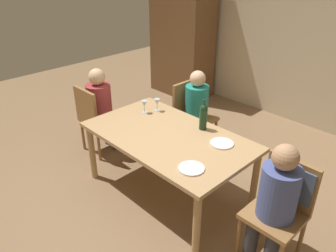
# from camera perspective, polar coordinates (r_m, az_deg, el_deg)

# --- Properties ---
(ground_plane) EXTENTS (10.00, 10.00, 0.00)m
(ground_plane) POSITION_cam_1_polar(r_m,az_deg,el_deg) (3.80, -0.00, -11.11)
(ground_plane) COLOR #846647
(rear_room_partition) EXTENTS (6.40, 0.12, 2.70)m
(rear_room_partition) POSITION_cam_1_polar(r_m,az_deg,el_deg) (5.32, 22.19, 14.63)
(rear_room_partition) COLOR beige
(rear_room_partition) RESTS_ON ground_plane
(armoire_cabinet) EXTENTS (1.18, 0.62, 2.18)m
(armoire_cabinet) POSITION_cam_1_polar(r_m,az_deg,el_deg) (6.09, 2.41, 15.56)
(armoire_cabinet) COLOR brown
(armoire_cabinet) RESTS_ON ground_plane
(dining_table) EXTENTS (1.75, 1.03, 0.73)m
(dining_table) POSITION_cam_1_polar(r_m,az_deg,el_deg) (3.43, -0.00, -2.63)
(dining_table) COLOR tan
(dining_table) RESTS_ON ground_plane
(chair_left_end) EXTENTS (0.44, 0.44, 0.92)m
(chair_left_end) POSITION_cam_1_polar(r_m,az_deg,el_deg) (4.32, -12.51, 1.74)
(chair_left_end) COLOR olive
(chair_left_end) RESTS_ON ground_plane
(chair_right_end) EXTENTS (0.44, 0.46, 0.92)m
(chair_right_end) POSITION_cam_1_polar(r_m,az_deg,el_deg) (2.95, 19.41, -11.41)
(chair_right_end) COLOR olive
(chair_right_end) RESTS_ON ground_plane
(chair_far_left) EXTENTS (0.44, 0.44, 0.92)m
(chair_far_left) POSITION_cam_1_polar(r_m,az_deg,el_deg) (4.35, 4.03, 2.52)
(chair_far_left) COLOR olive
(chair_far_left) RESTS_ON ground_plane
(person_woman_host) EXTENTS (0.31, 0.35, 1.14)m
(person_woman_host) POSITION_cam_1_polar(r_m,az_deg,el_deg) (4.32, -11.43, 3.68)
(person_woman_host) COLOR #33333D
(person_woman_host) RESTS_ON ground_plane
(person_man_bearded) EXTENTS (0.31, 0.36, 1.14)m
(person_man_bearded) POSITION_cam_1_polar(r_m,az_deg,el_deg) (2.80, 18.15, -11.87)
(person_man_bearded) COLOR #33333D
(person_man_bearded) RESTS_ON ground_plane
(person_man_guest) EXTENTS (0.34, 0.30, 1.11)m
(person_man_guest) POSITION_cam_1_polar(r_m,az_deg,el_deg) (4.23, 5.21, 3.40)
(person_man_guest) COLOR #33333D
(person_man_guest) RESTS_ON ground_plane
(wine_bottle_tall_green) EXTENTS (0.08, 0.08, 0.34)m
(wine_bottle_tall_green) POSITION_cam_1_polar(r_m,az_deg,el_deg) (3.45, 6.12, 1.72)
(wine_bottle_tall_green) COLOR #19381E
(wine_bottle_tall_green) RESTS_ON dining_table
(wine_glass_near_left) EXTENTS (0.07, 0.07, 0.15)m
(wine_glass_near_left) POSITION_cam_1_polar(r_m,az_deg,el_deg) (3.82, -4.11, 3.79)
(wine_glass_near_left) COLOR silver
(wine_glass_near_left) RESTS_ON dining_table
(wine_glass_centre) EXTENTS (0.07, 0.07, 0.15)m
(wine_glass_centre) POSITION_cam_1_polar(r_m,az_deg,el_deg) (3.87, -1.93, 4.12)
(wine_glass_centre) COLOR silver
(wine_glass_centre) RESTS_ON dining_table
(dinner_plate_host) EXTENTS (0.23, 0.23, 0.01)m
(dinner_plate_host) POSITION_cam_1_polar(r_m,az_deg,el_deg) (3.27, 9.29, -2.97)
(dinner_plate_host) COLOR white
(dinner_plate_host) RESTS_ON dining_table
(dinner_plate_guest_left) EXTENTS (0.23, 0.23, 0.01)m
(dinner_plate_guest_left) POSITION_cam_1_polar(r_m,az_deg,el_deg) (2.88, 4.06, -7.29)
(dinner_plate_guest_left) COLOR white
(dinner_plate_guest_left) RESTS_ON dining_table
(handbag) EXTENTS (0.18, 0.30, 0.22)m
(handbag) POSITION_cam_1_polar(r_m,az_deg,el_deg) (4.31, 8.17, -4.39)
(handbag) COLOR brown
(handbag) RESTS_ON ground_plane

